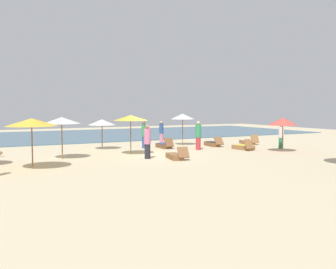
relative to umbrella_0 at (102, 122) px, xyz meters
The scene contains 18 objects.
ground_plane 5.26m from the umbrella_0, 71.12° to the right, with size 60.00×60.00×0.00m, color beige.
ocean_water 12.55m from the umbrella_0, 82.60° to the left, with size 48.00×16.00×0.06m, color #476B7F.
umbrella_0 is the anchor object (origin of this frame).
umbrella_1 11.55m from the umbrella_0, 33.98° to the right, with size 1.82×1.82×2.13m.
umbrella_2 8.12m from the umbrella_0, 130.73° to the right, with size 2.29×2.29×2.30m.
umbrella_3 3.50m from the umbrella_0, 79.61° to the right, with size 2.02×2.02×2.31m.
umbrella_4 6.03m from the umbrella_0, ahead, with size 1.70×1.70×2.28m.
umbrella_5 4.75m from the umbrella_0, 134.79° to the right, with size 1.98×1.98×2.25m.
lounger_0 7.94m from the umbrella_0, 12.44° to the right, with size 0.83×1.76×0.68m.
lounger_1 4.45m from the umbrella_0, 16.30° to the right, with size 0.70×1.70×0.72m.
lounger_2 10.96m from the umbrella_0, ahead, with size 0.91×1.72×0.75m.
lounger_3 6.87m from the umbrella_0, 72.57° to the right, with size 0.92×1.76×0.70m.
lounger_5 9.41m from the umbrella_0, 29.26° to the right, with size 0.88×1.72×0.74m.
person_1 6.36m from the umbrella_0, 29.99° to the right, with size 0.43×0.43×1.88m.
person_2 5.62m from the umbrella_0, 82.31° to the right, with size 0.52×0.52×1.84m.
person_3 2.91m from the umbrella_0, 13.11° to the right, with size 0.38×0.38×1.82m.
person_4 11.96m from the umbrella_0, 25.40° to the right, with size 0.50×0.50×1.67m.
person_5 5.99m from the umbrella_0, 22.09° to the left, with size 0.38×0.38×1.69m.
Camera 1 is at (-9.57, -19.81, 2.86)m, focal length 41.50 mm.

